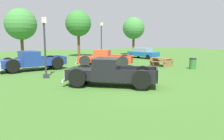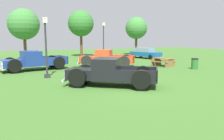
# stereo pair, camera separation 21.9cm
# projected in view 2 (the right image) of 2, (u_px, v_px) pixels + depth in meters

# --- Properties ---
(ground_plane) EXTENTS (80.00, 80.00, 0.00)m
(ground_plane) POSITION_uv_depth(u_px,v_px,m) (130.00, 87.00, 11.89)
(ground_plane) COLOR #3D6B28
(pickup_truck_foreground) EXTENTS (5.15, 4.45, 1.55)m
(pickup_truck_foreground) POSITION_uv_depth(u_px,v_px,m) (106.00, 73.00, 12.09)
(pickup_truck_foreground) COLOR black
(pickup_truck_foreground) RESTS_ON ground_plane
(pickup_truck_behind_left) EXTENTS (5.30, 4.45, 1.59)m
(pickup_truck_behind_left) POSITION_uv_depth(u_px,v_px,m) (103.00, 59.00, 20.28)
(pickup_truck_behind_left) COLOR #D14723
(pickup_truck_behind_left) RESTS_ON ground_plane
(pickup_truck_behind_right) EXTENTS (5.51, 2.85, 1.61)m
(pickup_truck_behind_right) POSITION_uv_depth(u_px,v_px,m) (30.00, 61.00, 17.78)
(pickup_truck_behind_right) COLOR navy
(pickup_truck_behind_right) RESTS_ON ground_plane
(sedan_distant_b) EXTENTS (2.85, 4.45, 1.38)m
(sedan_distant_b) POSITION_uv_depth(u_px,v_px,m) (145.00, 53.00, 28.61)
(sedan_distant_b) COLOR #195699
(sedan_distant_b) RESTS_ON ground_plane
(lamp_post_near) EXTENTS (0.36, 0.36, 4.53)m
(lamp_post_near) POSITION_uv_depth(u_px,v_px,m) (104.00, 41.00, 25.36)
(lamp_post_near) COLOR #2D2D33
(lamp_post_near) RESTS_ON ground_plane
(lamp_post_far) EXTENTS (0.36, 0.36, 4.07)m
(lamp_post_far) POSITION_uv_depth(u_px,v_px,m) (46.00, 46.00, 14.30)
(lamp_post_far) COLOR #2D2D33
(lamp_post_far) RESTS_ON ground_plane
(picnic_table) EXTENTS (1.86, 2.10, 0.78)m
(picnic_table) POSITION_uv_depth(u_px,v_px,m) (163.00, 61.00, 20.58)
(picnic_table) COLOR olive
(picnic_table) RESTS_ON ground_plane
(trash_can) EXTENTS (0.59, 0.59, 0.95)m
(trash_can) POSITION_uv_depth(u_px,v_px,m) (195.00, 64.00, 18.59)
(trash_can) COLOR #2D6B2D
(trash_can) RESTS_ON ground_plane
(oak_tree_east) EXTENTS (3.79, 3.79, 6.24)m
(oak_tree_east) POSITION_uv_depth(u_px,v_px,m) (24.00, 24.00, 26.30)
(oak_tree_east) COLOR brown
(oak_tree_east) RESTS_ON ground_plane
(oak_tree_west) EXTENTS (3.65, 3.65, 6.55)m
(oak_tree_west) POSITION_uv_depth(u_px,v_px,m) (81.00, 24.00, 30.58)
(oak_tree_west) COLOR brown
(oak_tree_west) RESTS_ON ground_plane
(oak_tree_center) EXTENTS (3.39, 3.39, 5.91)m
(oak_tree_center) POSITION_uv_depth(u_px,v_px,m) (136.00, 28.00, 33.57)
(oak_tree_center) COLOR brown
(oak_tree_center) RESTS_ON ground_plane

